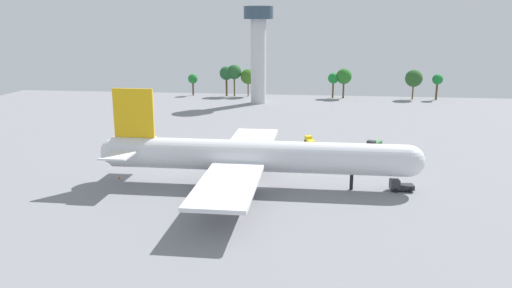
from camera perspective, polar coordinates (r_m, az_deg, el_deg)
ground_plane at (r=102.27m, az=0.00°, el=-4.81°), size 263.56×263.56×0.00m
cargo_airplane at (r=100.48m, az=-0.16°, el=-1.43°), size 65.89×57.26×19.62m
baggage_tug at (r=137.07m, az=6.17°, el=0.41°), size 3.27×5.13×2.08m
catering_truck at (r=136.07m, az=13.38°, el=0.02°), size 4.52×5.49×2.25m
fuel_truck at (r=103.02m, az=16.16°, el=-4.60°), size 4.79×2.91×2.30m
safety_cone_nose at (r=104.30m, az=16.55°, el=-4.84°), size 0.46×0.46×0.65m
safety_cone_tail at (r=110.45m, az=-15.42°, el=-3.70°), size 0.51×0.51×0.73m
control_tower at (r=204.45m, az=0.28°, el=11.29°), size 11.79×11.79×38.75m
tree_line_backdrop at (r=222.03m, az=5.86°, el=7.73°), size 111.69×7.34×14.14m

